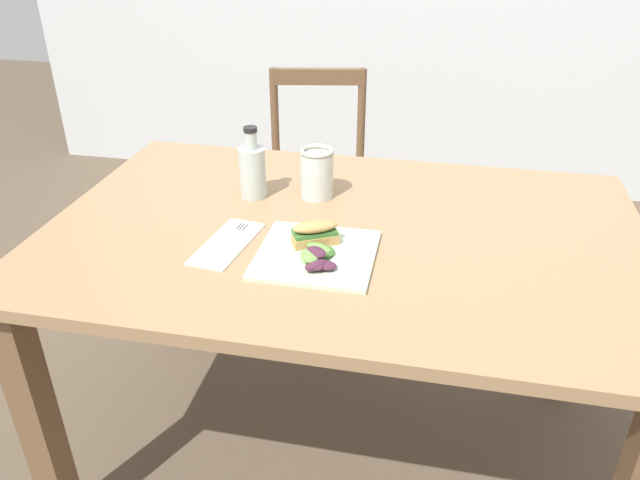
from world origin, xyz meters
The scene contains 10 objects.
ground_plane centered at (0.00, 0.00, 0.00)m, with size 8.43×8.43×0.00m, color brown.
dining_table centered at (0.00, -0.01, 0.63)m, with size 1.43×0.94×0.74m.
chair_wooden_far centered at (-0.25, 0.86, 0.45)m, with size 0.47×0.47×0.87m.
plate_lunch centered at (-0.04, -0.15, 0.74)m, with size 0.26×0.26×0.01m, color beige.
sandwich_half_front centered at (-0.05, -0.11, 0.78)m, with size 0.11×0.09×0.06m.
salad_mixed_greens centered at (-0.03, -0.19, 0.77)m, with size 0.09×0.13×0.03m.
napkin_folded centered at (-0.25, -0.14, 0.74)m, with size 0.09×0.23×0.00m, color silver.
fork_on_napkin centered at (-0.25, -0.12, 0.75)m, with size 0.05×0.19×0.00m.
bottle_cold_brew centered at (-0.26, 0.12, 0.81)m, with size 0.07×0.07×0.19m.
mason_jar_iced_tea centered at (-0.10, 0.16, 0.80)m, with size 0.09×0.09×0.13m.
Camera 1 is at (0.21, -1.30, 1.44)m, focal length 34.54 mm.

